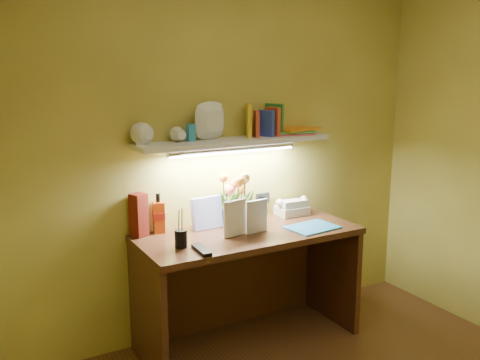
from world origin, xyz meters
name	(u,v)px	position (x,y,z in m)	size (l,w,h in m)	color
desk	(248,287)	(0.00, 1.20, 0.38)	(1.40, 0.60, 0.75)	#35180E
flower_bouquet	(236,199)	(0.00, 1.36, 0.92)	(0.22, 0.22, 0.34)	#0A113C
telephone	(292,206)	(0.46, 1.39, 0.81)	(0.21, 0.16, 0.12)	beige
desk_clock	(302,206)	(0.56, 1.41, 0.79)	(0.09, 0.04, 0.09)	#B3B2B6
whisky_bottle	(159,213)	(-0.50, 1.46, 0.87)	(0.07, 0.07, 0.25)	#BC3A0A
whisky_box	(139,215)	(-0.63, 1.45, 0.88)	(0.09, 0.09, 0.27)	#62170D
pen_cup	(181,233)	(-0.49, 1.13, 0.84)	(0.07, 0.07, 0.17)	black
art_card	(207,213)	(-0.20, 1.39, 0.85)	(0.20, 0.04, 0.20)	white
tv_remote	(202,250)	(-0.42, 1.00, 0.76)	(0.05, 0.19, 0.02)	black
blue_folder	(312,227)	(0.40, 1.07, 0.75)	(0.31, 0.23, 0.01)	#2E8BC0
desk_book_a	(224,221)	(-0.20, 1.15, 0.86)	(0.17, 0.02, 0.23)	white
desk_book_b	(247,218)	(-0.04, 1.15, 0.85)	(0.15, 0.02, 0.21)	white
wall_shelf	(233,136)	(-0.01, 1.38, 1.34)	(1.31, 0.31, 0.24)	white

